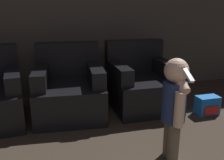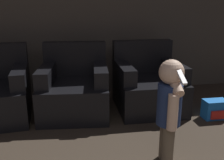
{
  "view_description": "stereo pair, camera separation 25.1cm",
  "coord_description": "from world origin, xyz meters",
  "px_view_note": "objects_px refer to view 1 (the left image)",
  "views": [
    {
      "loc": [
        -0.4,
        0.7,
        1.31
      ],
      "look_at": [
        0.24,
        3.03,
        0.59
      ],
      "focal_mm": 40.0,
      "sensor_mm": 36.0,
      "label": 1
    },
    {
      "loc": [
        -0.16,
        0.65,
        1.31
      ],
      "look_at": [
        0.24,
        3.03,
        0.59
      ],
      "focal_mm": 40.0,
      "sensor_mm": 36.0,
      "label": 2
    }
  ],
  "objects_px": {
    "person_toddler": "(174,102)",
    "armchair_middle": "(70,90)",
    "toy_backpack": "(207,105)",
    "armchair_right": "(141,84)"
  },
  "relations": [
    {
      "from": "person_toddler",
      "to": "armchair_middle",
      "type": "bearing_deg",
      "value": -139.75
    },
    {
      "from": "person_toddler",
      "to": "toy_backpack",
      "type": "bearing_deg",
      "value": 138.81
    },
    {
      "from": "armchair_middle",
      "to": "person_toddler",
      "type": "relative_size",
      "value": 1.03
    },
    {
      "from": "armchair_middle",
      "to": "toy_backpack",
      "type": "relative_size",
      "value": 3.36
    },
    {
      "from": "armchair_middle",
      "to": "person_toddler",
      "type": "distance_m",
      "value": 1.47
    },
    {
      "from": "armchair_right",
      "to": "person_toddler",
      "type": "height_order",
      "value": "person_toddler"
    },
    {
      "from": "toy_backpack",
      "to": "person_toddler",
      "type": "bearing_deg",
      "value": -140.43
    },
    {
      "from": "armchair_middle",
      "to": "armchair_right",
      "type": "distance_m",
      "value": 0.95
    },
    {
      "from": "person_toddler",
      "to": "toy_backpack",
      "type": "xyz_separation_m",
      "value": [
        0.91,
        0.75,
        -0.42
      ]
    },
    {
      "from": "armchair_right",
      "to": "toy_backpack",
      "type": "bearing_deg",
      "value": -34.45
    }
  ]
}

